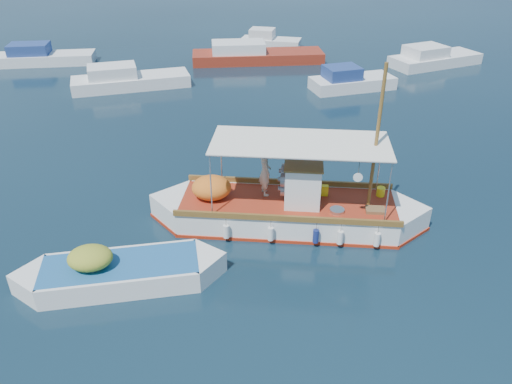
{
  "coord_description": "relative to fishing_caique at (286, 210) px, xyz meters",
  "views": [
    {
      "loc": [
        -1.51,
        -15.65,
        10.81
      ],
      "look_at": [
        -0.95,
        0.0,
        1.82
      ],
      "focal_mm": 35.0,
      "sensor_mm": 36.0,
      "label": 1
    }
  ],
  "objects": [
    {
      "name": "bg_boat_ne",
      "position": [
        5.8,
        16.31,
        -0.09
      ],
      "size": [
        6.0,
        3.58,
        1.8
      ],
      "rotation": [
        0.0,
        0.0,
        0.26
      ],
      "color": "silver",
      "rests_on": "ground"
    },
    {
      "name": "fishing_caique",
      "position": [
        0.0,
        0.0,
        0.0
      ],
      "size": [
        10.79,
        3.98,
        6.63
      ],
      "rotation": [
        0.0,
        0.0,
        -0.13
      ],
      "color": "white",
      "rests_on": "ground"
    },
    {
      "name": "bg_boat_n",
      "position": [
        -0.5,
        23.4,
        -0.09
      ],
      "size": [
        10.45,
        3.41,
        1.8
      ],
      "rotation": [
        0.0,
        0.0,
        0.06
      ],
      "color": "maroon",
      "rests_on": "ground"
    },
    {
      "name": "bg_boat_nw",
      "position": [
        -9.32,
        17.17,
        -0.09
      ],
      "size": [
        8.16,
        4.29,
        1.8
      ],
      "rotation": [
        0.0,
        0.0,
        0.26
      ],
      "color": "silver",
      "rests_on": "ground"
    },
    {
      "name": "bg_boat_far_w",
      "position": [
        -17.1,
        23.41,
        -0.09
      ],
      "size": [
        7.56,
        3.0,
        1.8
      ],
      "rotation": [
        0.0,
        0.0,
        0.1
      ],
      "color": "silver",
      "rests_on": "ground"
    },
    {
      "name": "dinghy",
      "position": [
        -5.76,
        -3.39,
        -0.23
      ],
      "size": [
        6.9,
        2.64,
        1.7
      ],
      "rotation": [
        0.0,
        0.0,
        0.14
      ],
      "color": "white",
      "rests_on": "ground"
    },
    {
      "name": "bg_boat_e",
      "position": [
        13.39,
        21.86,
        -0.09
      ],
      "size": [
        7.71,
        5.18,
        1.8
      ],
      "rotation": [
        0.0,
        0.0,
        0.39
      ],
      "color": "silver",
      "rests_on": "ground"
    },
    {
      "name": "bg_boat_far_n",
      "position": [
        0.98,
        27.95,
        -0.09
      ],
      "size": [
        5.47,
        3.24,
        1.8
      ],
      "rotation": [
        0.0,
        0.0,
        -0.26
      ],
      "color": "silver",
      "rests_on": "ground"
    },
    {
      "name": "ground",
      "position": [
        -0.23,
        -0.71,
        -0.59
      ],
      "size": [
        160.0,
        160.0,
        0.0
      ],
      "primitive_type": "plane",
      "color": "black",
      "rests_on": "ground"
    }
  ]
}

